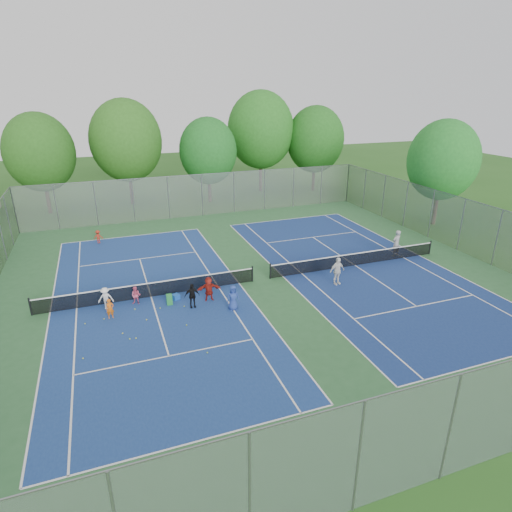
{
  "coord_description": "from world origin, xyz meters",
  "views": [
    {
      "loc": [
        -8.95,
        -23.43,
        11.58
      ],
      "look_at": [
        0.0,
        1.0,
        1.3
      ],
      "focal_mm": 30.0,
      "sensor_mm": 36.0,
      "label": 1
    }
  ],
  "objects": [
    {
      "name": "tennis_ball_2",
      "position": [
        -5.4,
        -1.92,
        0.03
      ],
      "size": [
        0.07,
        0.07,
        0.07
      ],
      "primitive_type": "sphere",
      "color": "#B0D230",
      "rests_on": "ground"
    },
    {
      "name": "tree_ne",
      "position": [
        15.0,
        22.0,
        5.97
      ],
      "size": [
        6.6,
        6.6,
        9.77
      ],
      "color": "#443326",
      "rests_on": "ground"
    },
    {
      "name": "tennis_ball_10",
      "position": [
        -6.71,
        -1.66,
        0.03
      ],
      "size": [
        0.07,
        0.07,
        0.07
      ],
      "primitive_type": "sphere",
      "color": "#B8D431",
      "rests_on": "ground"
    },
    {
      "name": "tree_nc",
      "position": [
        2.0,
        21.0,
        5.39
      ],
      "size": [
        6.0,
        6.0,
        8.85
      ],
      "color": "#443326",
      "rests_on": "ground"
    },
    {
      "name": "student_c",
      "position": [
        -9.5,
        -0.6,
        0.65
      ],
      "size": [
        0.91,
        0.63,
        1.3
      ],
      "primitive_type": "imported",
      "rotation": [
        0.0,
        0.0,
        -0.18
      ],
      "color": "white",
      "rests_on": "ground"
    },
    {
      "name": "court_pad",
      "position": [
        0.0,
        0.0,
        0.01
      ],
      "size": [
        32.0,
        32.0,
        0.01
      ],
      "primitive_type": "cube",
      "color": "#2D5F33",
      "rests_on": "ground"
    },
    {
      "name": "student_a",
      "position": [
        -9.33,
        -1.79,
        0.57
      ],
      "size": [
        0.45,
        0.33,
        1.13
      ],
      "primitive_type": "imported",
      "rotation": [
        0.0,
        0.0,
        0.14
      ],
      "color": "orange",
      "rests_on": "ground"
    },
    {
      "name": "tree_nw",
      "position": [
        -14.0,
        22.0,
        5.89
      ],
      "size": [
        6.4,
        6.4,
        9.58
      ],
      "color": "#443326",
      "rests_on": "ground"
    },
    {
      "name": "tree_side_e",
      "position": [
        19.0,
        6.0,
        5.74
      ],
      "size": [
        6.0,
        6.0,
        9.2
      ],
      "color": "#443326",
      "rests_on": "ground"
    },
    {
      "name": "student_b",
      "position": [
        -7.87,
        -0.6,
        0.54
      ],
      "size": [
        0.65,
        0.59,
        1.09
      ],
      "primitive_type": "imported",
      "rotation": [
        0.0,
        0.0,
        -0.41
      ],
      "color": "#E5597C",
      "rests_on": "ground"
    },
    {
      "name": "tennis_ball_9",
      "position": [
        -8.58,
        -4.34,
        0.03
      ],
      "size": [
        0.07,
        0.07,
        0.07
      ],
      "primitive_type": "sphere",
      "color": "#C3EB36",
      "rests_on": "ground"
    },
    {
      "name": "tennis_ball_8",
      "position": [
        -8.29,
        -4.38,
        0.03
      ],
      "size": [
        0.07,
        0.07,
        0.07
      ],
      "primitive_type": "sphere",
      "color": "#C8DC33",
      "rests_on": "ground"
    },
    {
      "name": "student_d",
      "position": [
        -4.95,
        -2.08,
        0.72
      ],
      "size": [
        0.85,
        0.37,
        1.44
      ],
      "primitive_type": "imported",
      "rotation": [
        0.0,
        0.0,
        -0.03
      ],
      "color": "black",
      "rests_on": "ground"
    },
    {
      "name": "ball_crate",
      "position": [
        -5.66,
        -0.8,
        0.16
      ],
      "size": [
        0.48,
        0.48,
        0.32
      ],
      "primitive_type": "cube",
      "rotation": [
        0.0,
        0.0,
        0.37
      ],
      "color": "blue",
      "rests_on": "ground"
    },
    {
      "name": "tennis_ball_1",
      "position": [
        -9.71,
        -1.84,
        0.03
      ],
      "size": [
        0.07,
        0.07,
        0.07
      ],
      "primitive_type": "sphere",
      "color": "gold",
      "rests_on": "ground"
    },
    {
      "name": "court_left",
      "position": [
        -7.0,
        0.0,
        0.02
      ],
      "size": [
        10.97,
        23.77,
        0.01
      ],
      "primitive_type": "cube",
      "color": "navy",
      "rests_on": "court_pad"
    },
    {
      "name": "net_left",
      "position": [
        -7.0,
        0.0,
        0.46
      ],
      "size": [
        12.87,
        0.1,
        0.91
      ],
      "primitive_type": "cube",
      "color": "black",
      "rests_on": "ground"
    },
    {
      "name": "student_e",
      "position": [
        -2.87,
        -3.13,
        0.73
      ],
      "size": [
        0.75,
        0.51,
        1.47
      ],
      "primitive_type": "imported",
      "rotation": [
        0.0,
        0.0,
        -0.06
      ],
      "color": "#284295",
      "rests_on": "ground"
    },
    {
      "name": "tennis_ball_4",
      "position": [
        -7.58,
        -2.71,
        0.03
      ],
      "size": [
        0.07,
        0.07,
        0.07
      ],
      "primitive_type": "sphere",
      "color": "yellow",
      "rests_on": "ground"
    },
    {
      "name": "student_f",
      "position": [
        -3.85,
        -1.57,
        0.73
      ],
      "size": [
        1.4,
        0.59,
        1.47
      ],
      "primitive_type": "imported",
      "rotation": [
        0.0,
        0.0,
        -0.12
      ],
      "color": "#9F2116",
      "rests_on": "ground"
    },
    {
      "name": "tennis_ball_0",
      "position": [
        -5.28,
        -6.79,
        0.03
      ],
      "size": [
        0.07,
        0.07,
        0.07
      ],
      "primitive_type": "sphere",
      "color": "#A3C32D",
      "rests_on": "ground"
    },
    {
      "name": "tennis_ball_6",
      "position": [
        -10.73,
        -5.28,
        0.03
      ],
      "size": [
        0.07,
        0.07,
        0.07
      ],
      "primitive_type": "sphere",
      "color": "yellow",
      "rests_on": "ground"
    },
    {
      "name": "fence_south",
      "position": [
        0.0,
        -16.0,
        2.0
      ],
      "size": [
        32.0,
        0.1,
        4.0
      ],
      "primitive_type": "cube",
      "color": "gray",
      "rests_on": "ground"
    },
    {
      "name": "instructor",
      "position": [
        10.74,
        0.57,
        1.0
      ],
      "size": [
        0.82,
        0.63,
        1.99
      ],
      "primitive_type": "imported",
      "rotation": [
        0.0,
        0.0,
        3.37
      ],
      "color": "gray",
      "rests_on": "ground"
    },
    {
      "name": "fence_east",
      "position": [
        16.0,
        0.0,
        2.0
      ],
      "size": [
        0.1,
        32.0,
        4.0
      ],
      "primitive_type": "cube",
      "rotation": [
        0.0,
        0.0,
        1.57
      ],
      "color": "gray",
      "rests_on": "ground"
    },
    {
      "name": "tennis_ball_7",
      "position": [
        -10.66,
        -2.02,
        0.03
      ],
      "size": [
        0.07,
        0.07,
        0.07
      ],
      "primitive_type": "sphere",
      "color": "#B2D130",
      "rests_on": "ground"
    },
    {
      "name": "tree_nr",
      "position": [
        9.0,
        24.0,
        7.04
      ],
      "size": [
        7.6,
        7.6,
        11.42
      ],
      "color": "#443326",
      "rests_on": "ground"
    },
    {
      "name": "ground",
      "position": [
        0.0,
        0.0,
        0.0
      ],
      "size": [
        120.0,
        120.0,
        0.0
      ],
      "primitive_type": "plane",
      "color": "#24541A",
      "rests_on": "ground"
    },
    {
      "name": "ball_hopper",
      "position": [
        -6.11,
        -1.31,
        0.31
      ],
      "size": [
        0.32,
        0.32,
        0.62
      ],
      "primitive_type": "cube",
      "rotation": [
        0.0,
        0.0,
        -0.02
      ],
      "color": "green",
      "rests_on": "ground"
    },
    {
      "name": "child_far_baseline",
      "position": [
        -9.68,
        10.99,
        0.54
      ],
      "size": [
        0.76,
        0.51,
        1.09
      ],
      "primitive_type": "imported",
      "rotation": [
        0.0,
        0.0,
        2.98
      ],
      "color": "#A62717",
      "rests_on": "ground"
    },
    {
      "name": "tennis_ball_11",
      "position": [
        -8.88,
        -3.68,
        0.03
      ],
      "size": [
        0.07,
        0.07,
        0.07
      ],
      "primitive_type": "sphere",
      "color": "yellow",
      "rests_on": "ground"
    },
    {
      "name": "fence_north",
      "position": [
        0.0,
        16.0,
        2.0
      ],
      "size": [
        32.0,
        0.1,
        4.0
      ],
      "primitive_type": "cube",
      "color": "gray",
      "rests_on": "ground"
    },
    {
      "name": "court_right",
      "position": [
        7.0,
        0.0,
        0.02
      ],
      "size": [
        10.97,
        23.77,
        0.01
      ],
      "primitive_type": "cube",
      "color": "navy",
      "rests_on": "court_pad"
    },
    {
      "name": "teen_court_b",
      "position": [
        4.24,
        -2.19,
        0.9
      ],
      "size": [
        1.09,
        0.55,
        1.8
      ],
      "primitive_type": "imported",
      "rotation": [
        0.0,
        0.0,
        0.11
      ],
      "color": "white",
      "rests_on": "ground"
    },
    {
      "name": "tennis_ball_3",
      "position": [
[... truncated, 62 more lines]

